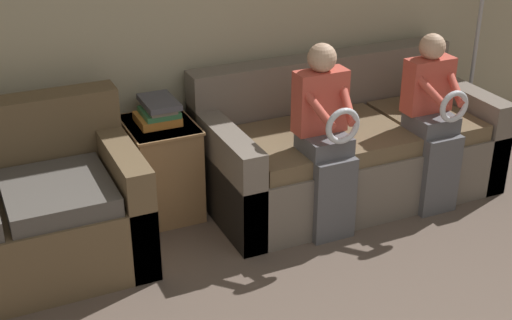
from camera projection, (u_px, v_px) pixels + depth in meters
The scene contains 7 objects.
wall_back at pixel (189, 7), 4.61m from camera, with size 7.44×0.06×2.55m.
couch_main at pixel (345, 148), 4.93m from camera, with size 2.00×0.96×0.89m.
couch_side at pixel (1, 219), 4.03m from camera, with size 1.56×0.89×0.93m.
child_left_seated at pixel (326, 135), 4.30m from camera, with size 0.33×0.38×1.20m.
child_right_seated at pixel (434, 117), 4.60m from camera, with size 0.32×0.37×1.16m.
side_shelf at pixel (162, 167), 4.64m from camera, with size 0.43×0.52×0.64m.
book_stack at pixel (158, 112), 4.48m from camera, with size 0.26×0.32×0.16m.
Camera 1 is at (-1.51, -1.34, 2.39)m, focal length 50.00 mm.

